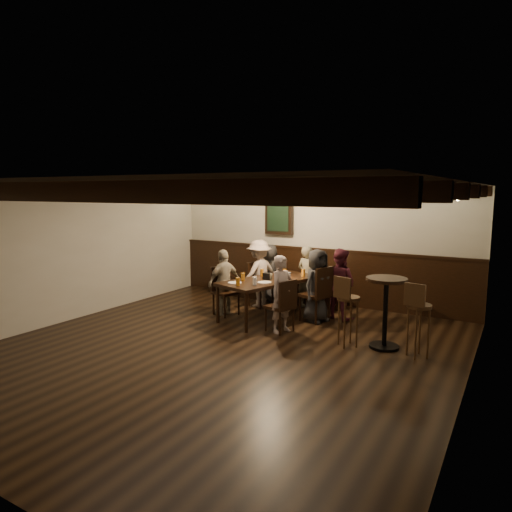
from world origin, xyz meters
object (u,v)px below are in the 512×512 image
Objects in this scene: dining_table at (269,282)px; person_bench_left at (270,273)px; chair_left_near at (260,293)px; person_bench_centre at (307,277)px; bar_stool_left at (348,320)px; person_right_far at (282,294)px; person_left_far at (224,282)px; bar_stool_right at (418,330)px; person_bench_right at (339,284)px; person_left_near at (259,273)px; chair_right_near at (316,304)px; chair_left_far at (225,300)px; chair_right_far at (280,316)px; high_top_table at (386,302)px; person_right_near at (317,286)px.

person_bench_left is at bearing 135.00° from dining_table.
chair_left_near is 0.74× the size of person_bench_left.
person_bench_centre reaches higher than bar_stool_left.
chair_left_near is at bearing 39.85° from person_bench_centre.
person_bench_left is at bearing 50.71° from person_right_far.
chair_left_near is 0.72× the size of person_left_far.
bar_stool_left is at bearing -162.93° from bar_stool_right.
person_bench_right is at bearing 105.54° from chair_left_near.
bar_stool_left is at bearing 145.94° from person_bench_centre.
person_left_near reaches higher than bar_stool_left.
bar_stool_right is (3.35, -1.36, -0.27)m from person_left_near.
person_right_far is at bearing 59.04° from person_left_near.
bar_stool_right is at bearing -99.40° from chair_right_near.
bar_stool_left reaches higher than chair_right_near.
person_left_near is at bearing 38.66° from person_bench_centre.
dining_table is at bearing 135.00° from person_bench_left.
chair_left_far is 0.71× the size of person_right_far.
dining_table is 2.31× the size of chair_left_far.
bar_stool_left is at bearing 131.41° from person_bench_right.
chair_left_near reaches higher than dining_table.
dining_table is at bearing 120.96° from person_left_far.
person_bench_left is (-1.17, 1.76, 0.33)m from chair_right_far.
dining_table is 0.87m from person_right_far.
person_bench_right reaches higher than chair_left_near.
high_top_table is at bearing 176.86° from bar_stool_right.
person_bench_right is at bearing -180.00° from person_bench_left.
person_right_far is 1.19× the size of bar_stool_right.
chair_right_near is 0.99m from person_bench_centre.
chair_left_far is 0.91× the size of chair_right_near.
person_right_near is 1.21× the size of bar_stool_right.
person_bench_right is 1.01× the size of person_right_far.
dining_table is 2.34× the size of chair_left_near.
person_left_far reaches higher than bar_stool_right.
chair_right_near is 0.74× the size of person_left_near.
chair_left_far reaches higher than chair_right_far.
person_right_near reaches higher than person_bench_left.
bar_stool_right reaches higher than dining_table.
person_bench_right reaches higher than bar_stool_right.
person_bench_right is 1.05× the size of person_left_far.
person_right_far is at bearing -167.72° from bar_stool_right.
chair_right_far is at bearing 90.00° from person_left_far.
chair_left_near is at bearing 156.94° from high_top_table.
person_left_far is at bearing -173.71° from bar_stool_right.
person_bench_right is at bearing 129.82° from chair_left_far.
person_right_near reaches higher than high_top_table.
chair_left_far is 0.67× the size of person_left_near.
person_right_near is at bearing 151.05° from high_top_table.
person_bench_centre is at bearing -170.54° from person_bench_left.
person_bench_right is (0.56, 1.24, 0.38)m from chair_right_far.
bar_stool_left is (2.60, -0.55, -0.22)m from person_left_far.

